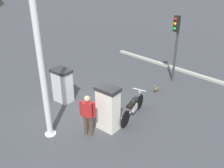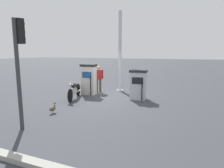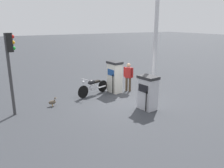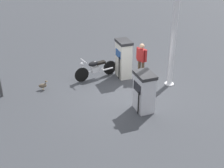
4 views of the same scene
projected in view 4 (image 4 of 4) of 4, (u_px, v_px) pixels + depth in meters
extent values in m
plane|color=#383A3F|center=(124.00, 92.00, 12.46)|extent=(120.00, 120.00, 0.00)
cube|color=silver|center=(124.00, 60.00, 13.38)|extent=(0.59, 0.81, 1.57)
cube|color=#1E478C|center=(118.00, 54.00, 13.13)|extent=(0.10, 0.52, 0.32)
cube|color=#262628|center=(124.00, 42.00, 12.98)|extent=(0.65, 0.89, 0.12)
cylinder|color=black|center=(119.00, 68.00, 13.21)|extent=(0.05, 0.05, 1.02)
cube|color=silver|center=(144.00, 93.00, 10.99)|extent=(0.63, 0.83, 1.37)
cube|color=black|center=(137.00, 87.00, 10.76)|extent=(0.10, 0.54, 0.32)
cube|color=#262628|center=(145.00, 75.00, 10.64)|extent=(0.70, 0.91, 0.12)
cylinder|color=black|center=(138.00, 103.00, 10.80)|extent=(0.05, 0.05, 0.89)
cylinder|color=black|center=(82.00, 75.00, 13.15)|extent=(0.63, 0.26, 0.64)
cylinder|color=black|center=(110.00, 68.00, 13.80)|extent=(0.63, 0.26, 0.64)
cube|color=silver|center=(95.00, 69.00, 13.41)|extent=(0.40, 0.30, 0.24)
cylinder|color=silver|center=(96.00, 70.00, 13.45)|extent=(1.02, 0.38, 0.05)
ellipsoid|color=black|center=(94.00, 64.00, 13.24)|extent=(0.52, 0.36, 0.24)
cube|color=black|center=(100.00, 63.00, 13.41)|extent=(0.48, 0.33, 0.10)
cylinder|color=silver|center=(82.00, 68.00, 13.03)|extent=(0.26, 0.12, 0.57)
cylinder|color=silver|center=(84.00, 61.00, 12.92)|extent=(0.21, 0.54, 0.04)
sphere|color=silver|center=(82.00, 64.00, 12.93)|extent=(0.18, 0.18, 0.14)
cylinder|color=silver|center=(107.00, 69.00, 13.61)|extent=(0.54, 0.24, 0.07)
cylinder|color=#473828|center=(139.00, 68.00, 13.60)|extent=(0.18, 0.18, 0.76)
cylinder|color=#473828|center=(143.00, 70.00, 13.47)|extent=(0.18, 0.18, 0.76)
cube|color=maroon|center=(142.00, 55.00, 13.22)|extent=(0.36, 0.41, 0.56)
cylinder|color=maroon|center=(137.00, 53.00, 13.36)|extent=(0.12, 0.12, 0.54)
cylinder|color=maroon|center=(146.00, 56.00, 13.06)|extent=(0.12, 0.12, 0.54)
sphere|color=tan|center=(142.00, 46.00, 13.03)|extent=(0.29, 0.29, 0.21)
ellipsoid|color=brown|center=(43.00, 86.00, 12.57)|extent=(0.33, 0.16, 0.18)
cylinder|color=brown|center=(45.00, 84.00, 12.57)|extent=(0.05, 0.05, 0.13)
sphere|color=brown|center=(46.00, 81.00, 12.51)|extent=(0.08, 0.08, 0.08)
cone|color=orange|center=(47.00, 81.00, 12.52)|extent=(0.05, 0.04, 0.04)
cone|color=brown|center=(39.00, 85.00, 12.53)|extent=(0.06, 0.06, 0.06)
cylinder|color=orange|center=(43.00, 88.00, 12.66)|extent=(0.01, 0.01, 0.09)
cylinder|color=orange|center=(43.00, 89.00, 12.60)|extent=(0.01, 0.01, 0.09)
cylinder|color=silver|center=(174.00, 31.00, 11.97)|extent=(0.20, 0.20, 4.72)
cylinder|color=silver|center=(169.00, 84.00, 13.06)|extent=(0.40, 0.40, 0.04)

